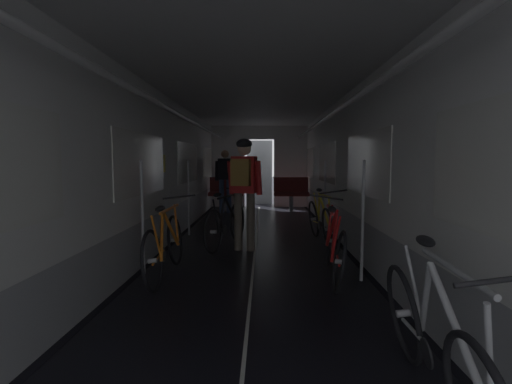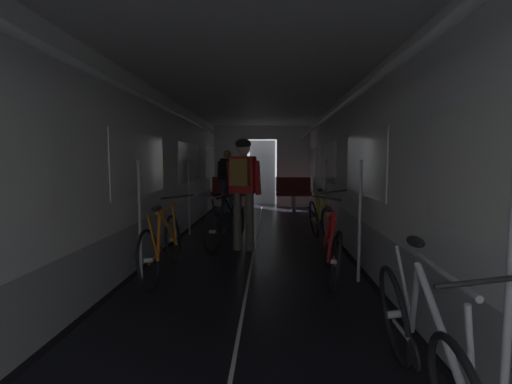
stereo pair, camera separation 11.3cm
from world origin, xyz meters
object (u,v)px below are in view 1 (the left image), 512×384
Objects in this scene: bicycle_silver at (433,342)px; bicycle_red at (335,246)px; bicycle_yellow at (321,221)px; bench_seat_far_left at (227,191)px; person_standing_near_bench at (225,177)px; bench_seat_far_right at (291,191)px; bicycle_orange at (165,245)px; person_cyclist_aisle at (244,182)px; bicycle_black_in_aisle at (226,223)px.

bicycle_red is (-0.10, 2.30, 0.00)m from bicycle_silver.
bicycle_yellow is 1.87m from bicycle_red.
bench_seat_far_left is 0.58× the size of person_standing_near_bench.
bicycle_silver is at bearing -75.72° from person_standing_near_bench.
bicycle_silver reaches higher than bench_seat_far_right.
bicycle_yellow is (2.14, 1.87, -0.00)m from bicycle_orange.
bicycle_orange is 3.12m from bicycle_silver.
bicycle_red is (-0.12, -1.86, -0.00)m from bicycle_yellow.
bench_seat_far_left is 0.58× the size of bicycle_orange.
bench_seat_far_right is at bearing 90.79° from bicycle_red.
bench_seat_far_left is at bearing 99.15° from person_cyclist_aisle.
bicycle_silver is at bearing -87.43° from bicycle_red.
bench_seat_far_left is at bearing 90.41° from person_standing_near_bench.
bicycle_silver is 2.30m from bicycle_red.
bicycle_orange is 1.00× the size of person_standing_near_bench.
bicycle_orange is at bearing -91.35° from bench_seat_far_left.
bicycle_silver is 1.01× the size of person_standing_near_bench.
person_standing_near_bench is at bearing 96.22° from bicycle_black_in_aisle.
bench_seat_far_left is 6.16m from bicycle_red.
bench_seat_far_left reaches higher than bicycle_orange.
bench_seat_far_left is 0.57× the size of person_cyclist_aisle.
bicycle_orange is 1.00× the size of bicycle_yellow.
bicycle_silver is 3.88m from person_cyclist_aisle.
bicycle_black_in_aisle is 0.97× the size of person_standing_near_bench.
person_cyclist_aisle is (0.73, -4.56, 0.50)m from bench_seat_far_left.
person_cyclist_aisle is (0.87, 1.31, 0.69)m from bicycle_orange.
bicycle_red is at bearing -71.10° from person_standing_near_bench.
bicycle_black_in_aisle is 3.99m from person_standing_near_bench.
person_cyclist_aisle reaches higher than bicycle_yellow.
bench_seat_far_left is at bearing 95.72° from bicycle_black_in_aisle.
person_cyclist_aisle reaches higher than bench_seat_far_left.
bicycle_yellow is 1.55m from person_cyclist_aisle.
person_cyclist_aisle reaches higher than bicycle_orange.
bicycle_silver is at bearing -76.33° from bench_seat_far_left.
bicycle_yellow reaches higher than bicycle_orange.
bicycle_black_in_aisle is at bearing 139.29° from person_cyclist_aisle.
bicycle_silver reaches higher than bicycle_black_in_aisle.
bicycle_black_in_aisle is (-1.57, -0.30, 0.00)m from bicycle_yellow.
bench_seat_far_left is at bearing 88.65° from bicycle_orange.
bicycle_yellow reaches higher than bicycle_black_in_aisle.
bicycle_yellow is 1.60m from bicycle_black_in_aisle.
bicycle_yellow is 1.03× the size of bicycle_black_in_aisle.
bench_seat_far_right is at bearing 11.83° from person_standing_near_bench.
bicycle_black_in_aisle is (0.43, -4.30, -0.18)m from bench_seat_far_left.
bench_seat_far_right is 0.58× the size of bicycle_yellow.
bench_seat_far_right is at bearing 92.90° from bicycle_yellow.
person_standing_near_bench is (0.14, 5.49, 0.59)m from bicycle_orange.
bench_seat_far_right is (1.80, 0.00, 0.00)m from bench_seat_far_left.
bicycle_orange is at bearing -179.79° from bicycle_red.
bench_seat_far_left and bench_seat_far_right have the same top height.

